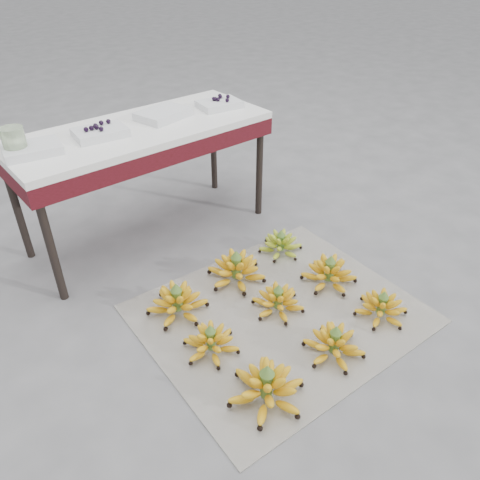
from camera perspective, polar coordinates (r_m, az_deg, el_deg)
ground at (r=2.29m, az=2.35°, el=-9.11°), size 60.00×60.00×0.00m
newspaper_mat at (r=2.29m, az=4.86°, el=-8.93°), size 1.31×1.13×0.01m
bunch_front_left at (r=1.91m, az=3.24°, el=-17.51°), size 0.40×0.40×0.19m
bunch_front_center at (r=2.10m, az=11.39°, el=-12.34°), size 0.31×0.31×0.16m
bunch_front_right at (r=2.33m, az=16.85°, el=-7.88°), size 0.30×0.30×0.15m
bunch_mid_left at (r=2.08m, az=-3.57°, el=-12.30°), size 0.28×0.28×0.15m
bunch_mid_center at (r=2.28m, az=4.64°, el=-7.42°), size 0.30×0.30×0.15m
bunch_mid_right at (r=2.47m, az=10.81°, el=-4.00°), size 0.30×0.30×0.17m
bunch_back_left at (r=2.27m, az=-7.64°, el=-7.56°), size 0.35×0.35×0.18m
bunch_back_center at (r=2.44m, az=-0.45°, el=-3.66°), size 0.32×0.32×0.19m
bunch_back_right at (r=2.66m, az=4.97°, el=-0.56°), size 0.31×0.31×0.15m
vendor_table at (r=2.64m, az=-11.94°, el=11.84°), size 1.41×0.56×0.68m
tray_far_left at (r=2.42m, az=-24.02°, el=10.07°), size 0.28×0.22×0.04m
tray_left at (r=2.51m, az=-16.68°, el=12.48°), size 0.28×0.21×0.07m
tray_right at (r=2.70m, az=-9.36°, el=14.91°), size 0.31×0.25×0.04m
tray_far_right at (r=2.85m, az=-2.55°, el=16.25°), size 0.26×0.21×0.06m
glass_jar at (r=2.41m, az=-25.81°, el=10.76°), size 0.14×0.14×0.13m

